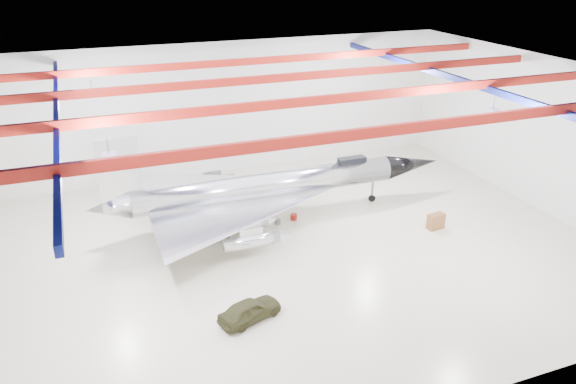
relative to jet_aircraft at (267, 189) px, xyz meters
name	(u,v)px	position (x,y,z in m)	size (l,w,h in m)	color
floor	(282,250)	(-0.62, -4.62, -2.34)	(40.00, 40.00, 0.00)	beige
wall_back	(219,109)	(-0.62, 10.38, 3.16)	(40.00, 40.00, 0.00)	silver
wall_right	(541,134)	(19.38, -4.62, 3.16)	(30.00, 30.00, 0.00)	silver
ceiling	(281,79)	(-0.62, -4.62, 8.66)	(40.00, 40.00, 0.00)	#0A0F38
ceiling_structure	(281,91)	(-0.62, -4.62, 7.99)	(39.50, 29.50, 1.08)	maroon
jet_aircraft	(267,189)	(0.00, 0.00, 0.00)	(26.09, 14.98, 7.13)	silver
jeep	(250,310)	(-4.73, -10.93, -1.75)	(1.39, 3.46, 1.18)	#34341A
desk	(436,221)	(10.33, -5.62, -1.79)	(1.19, 0.60, 1.09)	brown
crate_ply	(227,220)	(-2.89, 0.45, -2.16)	(0.50, 0.40, 0.35)	olive
toolbox_red	(238,195)	(-0.92, 4.44, -2.20)	(0.40, 0.32, 0.28)	maroon
engine_drum	(278,222)	(0.40, -1.06, -2.15)	(0.41, 0.41, 0.37)	#59595B
crate_small	(157,223)	(-7.52, 1.93, -2.21)	(0.37, 0.30, 0.26)	#59595B
tool_chest	(294,217)	(1.71, -0.82, -2.12)	(0.47, 0.47, 0.43)	maroon
oil_barrel	(244,210)	(-1.24, 1.62, -2.16)	(0.50, 0.40, 0.35)	olive
spares_box	(245,187)	(0.11, 5.76, -2.17)	(0.38, 0.38, 0.34)	#59595B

